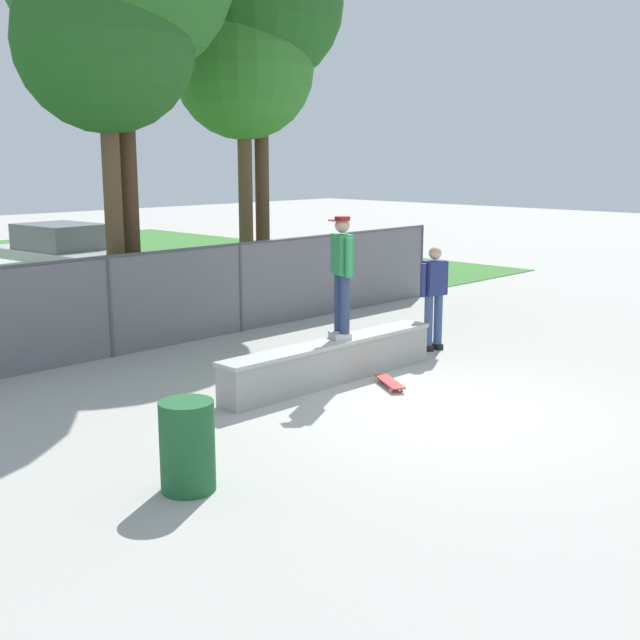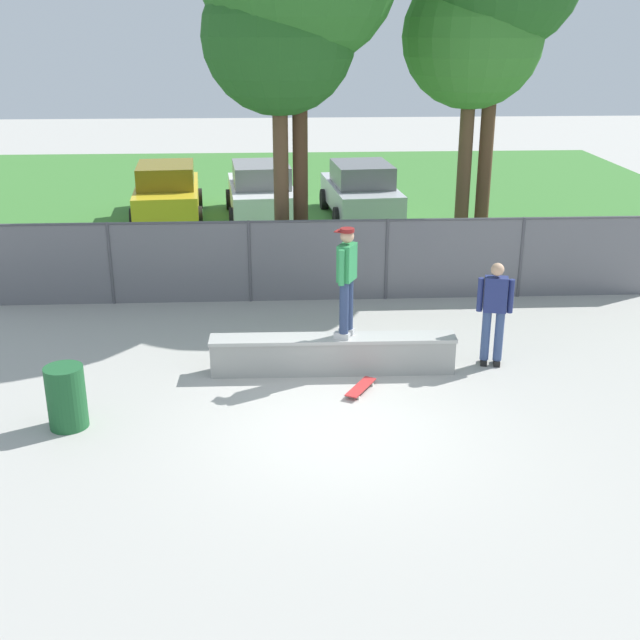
% 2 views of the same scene
% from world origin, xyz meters
% --- Properties ---
extents(ground_plane, '(80.00, 80.00, 0.00)m').
position_xyz_m(ground_plane, '(0.00, 0.00, 0.00)').
color(ground_plane, '#ADAAA3').
extents(grass_strip, '(26.29, 20.00, 0.02)m').
position_xyz_m(grass_strip, '(0.00, 16.00, 0.01)').
color(grass_strip, '#3D7A33').
rests_on(grass_strip, ground).
extents(concrete_ledge, '(4.10, 0.54, 0.63)m').
position_xyz_m(concrete_ledge, '(0.05, 1.97, 0.32)').
color(concrete_ledge, '#999993').
rests_on(concrete_ledge, ground).
extents(skateboarder, '(0.40, 0.55, 1.84)m').
position_xyz_m(skateboarder, '(0.26, 1.98, 1.66)').
color(skateboarder, beige).
rests_on(skateboarder, concrete_ledge).
extents(skateboard, '(0.57, 0.79, 0.09)m').
position_xyz_m(skateboard, '(0.44, 1.17, 0.07)').
color(skateboard, red).
rests_on(skateboard, ground).
extents(chainlink_fence, '(14.36, 0.07, 1.73)m').
position_xyz_m(chainlink_fence, '(0.00, 5.70, 0.94)').
color(chainlink_fence, '#4C4C51').
rests_on(chainlink_fence, ground).
extents(tree_near_left, '(3.11, 3.11, 6.82)m').
position_xyz_m(tree_near_left, '(-0.74, 6.56, 5.23)').
color(tree_near_left, brown).
rests_on(tree_near_left, ground).
extents(tree_mid, '(3.08, 3.08, 6.77)m').
position_xyz_m(tree_mid, '(3.47, 7.88, 5.19)').
color(tree_mid, brown).
rests_on(tree_mid, ground).
extents(car_yellow, '(2.30, 4.34, 1.66)m').
position_xyz_m(car_yellow, '(-4.08, 13.30, 0.84)').
color(car_yellow, gold).
rests_on(car_yellow, ground).
extents(car_white, '(2.30, 4.34, 1.66)m').
position_xyz_m(car_white, '(-1.30, 13.26, 0.84)').
color(car_white, silver).
rests_on(car_white, ground).
extents(car_silver, '(2.30, 4.34, 1.66)m').
position_xyz_m(car_silver, '(1.65, 13.15, 0.84)').
color(car_silver, '#B7BABF').
rests_on(car_silver, ground).
extents(bystander, '(0.59, 0.34, 1.82)m').
position_xyz_m(bystander, '(2.77, 2.11, 1.01)').
color(bystander, black).
rests_on(bystander, ground).
extents(trash_bin, '(0.56, 0.56, 0.94)m').
position_xyz_m(trash_bin, '(-3.92, 0.23, 0.47)').
color(trash_bin, '#1E592D').
rests_on(trash_bin, ground).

